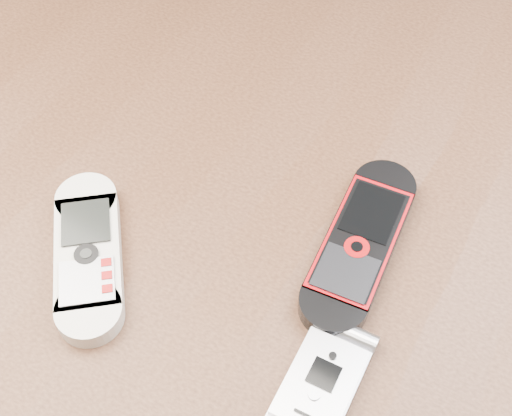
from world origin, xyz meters
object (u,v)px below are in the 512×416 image
Objects in this scene: table at (251,279)px; nokia_black_red at (360,243)px; motorola_razr at (322,381)px; nokia_white at (88,254)px.

nokia_black_red is at bearing 6.18° from table.
nokia_white is at bearing 176.59° from motorola_razr.
table is 12.95× the size of motorola_razr.
nokia_black_red reaches higher than motorola_razr.
motorola_razr reaches higher than table.
nokia_black_red is at bearing 99.38° from motorola_razr.
motorola_razr is (0.11, -0.11, 0.11)m from table.
nokia_black_red is 0.12m from motorola_razr.
nokia_white and nokia_black_red have the same top height.
nokia_white reaches higher than motorola_razr.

